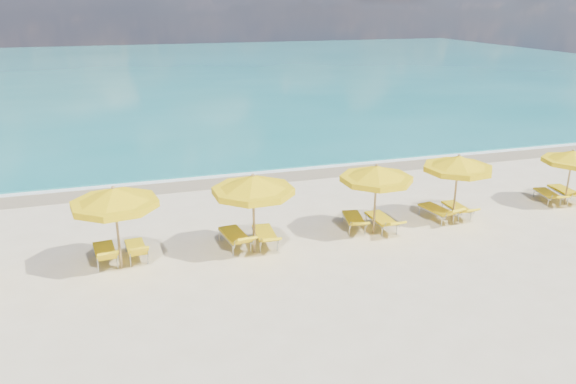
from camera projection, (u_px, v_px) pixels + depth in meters
name	position (u px, v px, depth m)	size (l,w,h in m)	color
ground_plane	(301.00, 240.00, 18.84)	(120.00, 120.00, 0.00)	beige
ocean	(163.00, 72.00, 62.16)	(120.00, 80.00, 0.30)	#15787A
wet_sand_band	(249.00, 177.00, 25.52)	(120.00, 2.60, 0.01)	tan
foam_line	(245.00, 172.00, 26.24)	(120.00, 1.20, 0.03)	white
whitecap_near	(110.00, 139.00, 32.49)	(14.00, 0.36, 0.05)	white
whitecap_far	(300.00, 105.00, 42.76)	(18.00, 0.30, 0.05)	white
umbrella_1	(114.00, 198.00, 16.14)	(3.11, 3.11, 2.60)	tan
umbrella_2	(253.00, 186.00, 17.18)	(3.32, 3.32, 2.63)	tan
umbrella_3	(376.00, 174.00, 18.67)	(3.27, 3.27, 2.49)	tan
umbrella_4	(458.00, 164.00, 19.79)	(3.02, 3.02, 2.51)	tan
umbrella_5	(572.00, 157.00, 21.47)	(2.57, 2.57, 2.24)	tan
lounger_1_left	(106.00, 256.00, 17.11)	(0.81, 1.89, 0.83)	#A5A8AD
lounger_1_right	(137.00, 252.00, 17.41)	(0.70, 1.71, 0.79)	#A5A8AD
lounger_2_left	(235.00, 240.00, 18.18)	(0.91, 2.08, 0.84)	#A5A8AD
lounger_2_right	(265.00, 238.00, 18.38)	(0.74, 1.96, 0.73)	#A5A8AD
lounger_3_left	(354.00, 223.00, 19.68)	(0.96, 1.95, 0.70)	#A5A8AD
lounger_3_right	(382.00, 223.00, 19.60)	(0.67, 1.94, 0.73)	#A5A8AD
lounger_4_left	(437.00, 214.00, 20.48)	(0.91, 1.92, 0.79)	#A5A8AD
lounger_4_right	(457.00, 211.00, 20.82)	(0.60, 1.74, 0.67)	#A5A8AD
lounger_5_left	(548.00, 197.00, 22.30)	(0.89, 1.80, 0.62)	#A5A8AD
lounger_5_right	(565.00, 195.00, 22.47)	(0.85, 1.98, 0.79)	#A5A8AD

